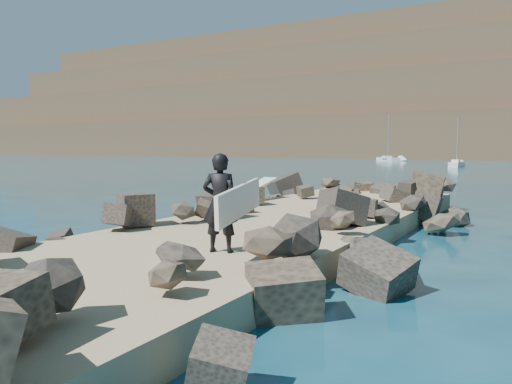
% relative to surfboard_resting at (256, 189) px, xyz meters
% --- Properties ---
extents(ground, '(800.00, 800.00, 0.00)m').
position_rel_surfboard_resting_xyz_m(ground, '(3.15, -4.39, -1.04)').
color(ground, '#0F384C').
rests_on(ground, ground).
extents(jetty, '(6.00, 26.00, 0.60)m').
position_rel_surfboard_resting_xyz_m(jetty, '(3.15, -6.39, -0.74)').
color(jetty, '#8C7759').
rests_on(jetty, ground).
extents(riprap_left, '(2.60, 22.00, 1.00)m').
position_rel_surfboard_resting_xyz_m(riprap_left, '(0.25, -5.89, -0.54)').
color(riprap_left, black).
rests_on(riprap_left, ground).
extents(riprap_right, '(2.60, 22.00, 1.00)m').
position_rel_surfboard_resting_xyz_m(riprap_right, '(6.05, -5.89, -0.54)').
color(riprap_right, black).
rests_on(riprap_right, ground).
extents(surfboard_resting, '(0.64, 2.38, 0.08)m').
position_rel_surfboard_resting_xyz_m(surfboard_resting, '(0.00, 0.00, 0.00)').
color(surfboard_resting, white).
rests_on(surfboard_resting, riprap_left).
extents(surfer_with_board, '(1.19, 2.41, 1.98)m').
position_rel_surfboard_resting_xyz_m(surfer_with_board, '(4.30, -8.66, 0.56)').
color(surfer_with_board, black).
rests_on(surfer_with_board, jetty).
extents(sailboat_e, '(5.55, 6.43, 8.44)m').
position_rel_surfboard_resting_xyz_m(sailboat_e, '(-14.83, 72.07, -0.69)').
color(sailboat_e, silver).
rests_on(sailboat_e, ground).
extents(sailboat_b, '(1.26, 5.40, 6.67)m').
position_rel_surfboard_resting_xyz_m(sailboat_b, '(-0.43, 52.77, -0.69)').
color(sailboat_b, silver).
rests_on(sailboat_b, ground).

